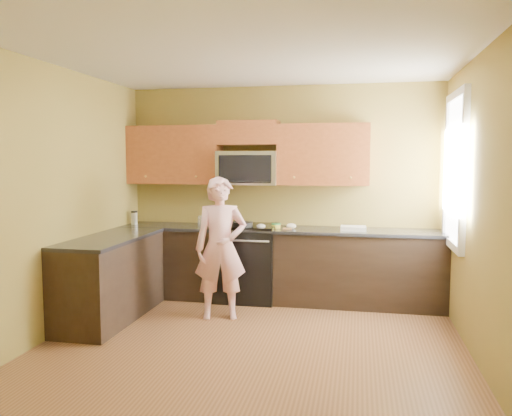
% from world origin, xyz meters
% --- Properties ---
extents(floor, '(4.00, 4.00, 0.00)m').
position_xyz_m(floor, '(0.00, 0.00, 0.00)').
color(floor, brown).
rests_on(floor, ground).
extents(ceiling, '(4.00, 4.00, 0.00)m').
position_xyz_m(ceiling, '(0.00, 0.00, 2.70)').
color(ceiling, white).
rests_on(ceiling, ground).
extents(wall_back, '(4.00, 0.00, 4.00)m').
position_xyz_m(wall_back, '(0.00, 2.00, 1.35)').
color(wall_back, olive).
rests_on(wall_back, ground).
extents(wall_front, '(4.00, 0.00, 4.00)m').
position_xyz_m(wall_front, '(0.00, -2.00, 1.35)').
color(wall_front, olive).
rests_on(wall_front, ground).
extents(wall_left, '(0.00, 4.00, 4.00)m').
position_xyz_m(wall_left, '(-2.00, 0.00, 1.35)').
color(wall_left, olive).
rests_on(wall_left, ground).
extents(wall_right, '(0.00, 4.00, 4.00)m').
position_xyz_m(wall_right, '(2.00, 0.00, 1.35)').
color(wall_right, olive).
rests_on(wall_right, ground).
extents(cabinet_back_run, '(4.00, 0.60, 0.88)m').
position_xyz_m(cabinet_back_run, '(0.00, 1.70, 0.44)').
color(cabinet_back_run, black).
rests_on(cabinet_back_run, floor).
extents(cabinet_left_run, '(0.60, 1.60, 0.88)m').
position_xyz_m(cabinet_left_run, '(-1.70, 0.60, 0.44)').
color(cabinet_left_run, black).
rests_on(cabinet_left_run, floor).
extents(countertop_back, '(4.00, 0.62, 0.04)m').
position_xyz_m(countertop_back, '(0.00, 1.69, 0.90)').
color(countertop_back, black).
rests_on(countertop_back, cabinet_back_run).
extents(countertop_left, '(0.62, 1.60, 0.04)m').
position_xyz_m(countertop_left, '(-1.69, 0.60, 0.90)').
color(countertop_left, black).
rests_on(countertop_left, cabinet_left_run).
extents(stove, '(0.76, 0.65, 0.95)m').
position_xyz_m(stove, '(-0.40, 1.68, 0.47)').
color(stove, black).
rests_on(stove, floor).
extents(microwave, '(0.76, 0.40, 0.42)m').
position_xyz_m(microwave, '(-0.40, 1.80, 1.45)').
color(microwave, silver).
rests_on(microwave, wall_back).
extents(upper_cab_left, '(1.22, 0.33, 0.75)m').
position_xyz_m(upper_cab_left, '(-1.39, 1.83, 1.45)').
color(upper_cab_left, brown).
rests_on(upper_cab_left, wall_back).
extents(upper_cab_right, '(1.12, 0.33, 0.75)m').
position_xyz_m(upper_cab_right, '(0.54, 1.83, 1.45)').
color(upper_cab_right, brown).
rests_on(upper_cab_right, wall_back).
extents(upper_cab_over_mw, '(0.76, 0.33, 0.30)m').
position_xyz_m(upper_cab_over_mw, '(-0.40, 1.83, 2.10)').
color(upper_cab_over_mw, brown).
rests_on(upper_cab_over_mw, wall_back).
extents(window, '(0.06, 1.06, 1.66)m').
position_xyz_m(window, '(1.98, 1.20, 1.65)').
color(window, white).
rests_on(window, wall_right).
extents(woman, '(0.66, 0.52, 1.58)m').
position_xyz_m(woman, '(-0.51, 0.88, 0.79)').
color(woman, pink).
rests_on(woman, floor).
extents(frying_pan, '(0.29, 0.47, 0.06)m').
position_xyz_m(frying_pan, '(-0.41, 1.53, 0.95)').
color(frying_pan, black).
rests_on(frying_pan, stove).
extents(butter_tub, '(0.14, 0.14, 0.08)m').
position_xyz_m(butter_tub, '(-0.02, 1.65, 0.92)').
color(butter_tub, '#FFE343').
rests_on(butter_tub, countertop_back).
extents(toast_slice, '(0.12, 0.12, 0.01)m').
position_xyz_m(toast_slice, '(0.13, 1.59, 0.93)').
color(toast_slice, '#B27F47').
rests_on(toast_slice, countertop_back).
extents(napkin_a, '(0.12, 0.13, 0.06)m').
position_xyz_m(napkin_a, '(-0.19, 1.58, 0.95)').
color(napkin_a, silver).
rests_on(napkin_a, countertop_back).
extents(napkin_b, '(0.14, 0.15, 0.07)m').
position_xyz_m(napkin_b, '(0.17, 1.64, 0.95)').
color(napkin_b, silver).
rests_on(napkin_b, countertop_back).
extents(dish_towel, '(0.30, 0.24, 0.05)m').
position_xyz_m(dish_towel, '(0.92, 1.65, 0.95)').
color(dish_towel, white).
rests_on(dish_towel, countertop_back).
extents(travel_mug, '(0.11, 0.11, 0.18)m').
position_xyz_m(travel_mug, '(-1.90, 1.67, 0.92)').
color(travel_mug, silver).
rests_on(travel_mug, countertop_back).
extents(glass_a, '(0.08, 0.08, 0.12)m').
position_xyz_m(glass_a, '(-1.03, 1.76, 0.98)').
color(glass_a, silver).
rests_on(glass_a, countertop_back).
extents(glass_c, '(0.09, 0.09, 0.12)m').
position_xyz_m(glass_c, '(-0.93, 1.90, 0.98)').
color(glass_c, silver).
rests_on(glass_c, countertop_back).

